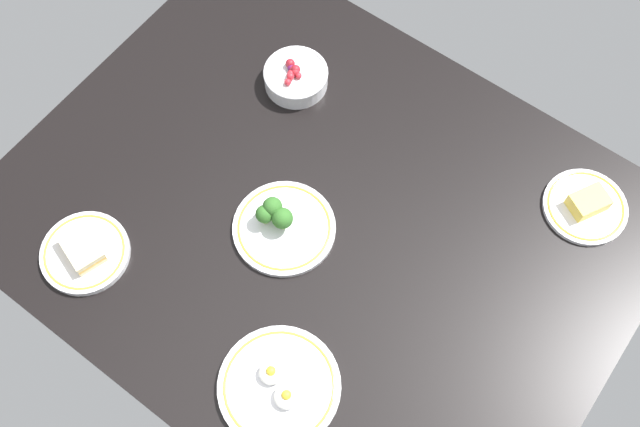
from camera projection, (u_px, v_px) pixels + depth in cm
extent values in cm
cube|color=black|center=(320.00, 222.00, 154.84)|extent=(125.63, 99.29, 4.00)
cylinder|color=silver|center=(279.00, 386.00, 137.70)|extent=(22.87, 22.87, 1.42)
torus|color=gold|center=(279.00, 386.00, 137.06)|extent=(20.63, 20.63, 0.50)
ellipsoid|color=white|center=(271.00, 372.00, 136.81)|extent=(4.62, 4.62, 2.54)
sphere|color=yellow|center=(271.00, 371.00, 135.77)|extent=(1.85, 1.85, 1.85)
ellipsoid|color=white|center=(287.00, 396.00, 134.96)|extent=(4.68, 4.68, 2.57)
sphere|color=yellow|center=(286.00, 395.00, 133.91)|extent=(1.87, 1.87, 1.87)
cylinder|color=silver|center=(284.00, 228.00, 151.38)|extent=(20.95, 20.95, 1.18)
torus|color=gold|center=(284.00, 227.00, 150.85)|extent=(18.94, 18.94, 0.50)
cylinder|color=#9EBC72|center=(265.00, 219.00, 150.43)|extent=(1.30, 1.30, 2.10)
sphere|color=#2D6023|center=(265.00, 214.00, 148.21)|extent=(3.72, 3.72, 3.72)
cylinder|color=#9EBC72|center=(283.00, 224.00, 149.91)|extent=(1.51, 1.51, 2.21)
sphere|color=#2D6023|center=(282.00, 218.00, 147.44)|extent=(4.33, 4.33, 4.33)
cylinder|color=#9EBC72|center=(273.00, 213.00, 150.61)|extent=(1.41, 1.41, 2.81)
sphere|color=#2D6023|center=(272.00, 207.00, 147.97)|extent=(4.03, 4.03, 4.03)
cylinder|color=silver|center=(85.00, 253.00, 148.90)|extent=(17.76, 17.76, 1.50)
torus|color=gold|center=(84.00, 252.00, 148.22)|extent=(16.13, 16.13, 0.50)
cube|color=beige|center=(83.00, 250.00, 147.68)|extent=(10.40, 8.55, 1.20)
cube|color=#E5B24C|center=(82.00, 249.00, 146.77)|extent=(10.40, 8.55, 0.80)
cube|color=beige|center=(80.00, 247.00, 145.87)|extent=(10.40, 8.55, 1.20)
cylinder|color=silver|center=(296.00, 78.00, 165.21)|extent=(14.05, 14.05, 4.10)
torus|color=silver|center=(296.00, 72.00, 163.35)|extent=(14.29, 14.29, 0.80)
sphere|color=#B2232D|center=(290.00, 76.00, 161.85)|extent=(1.77, 1.77, 1.77)
sphere|color=#B2232D|center=(288.00, 82.00, 161.34)|extent=(1.53, 1.53, 1.53)
sphere|color=maroon|center=(296.00, 70.00, 162.38)|extent=(2.12, 2.12, 2.12)
sphere|color=#B2232D|center=(291.00, 74.00, 162.30)|extent=(1.54, 1.54, 1.54)
sphere|color=#B2232D|center=(295.00, 72.00, 162.30)|extent=(1.90, 1.90, 1.90)
sphere|color=maroon|center=(290.00, 64.00, 163.06)|extent=(2.12, 2.12, 2.12)
sphere|color=#59144C|center=(291.00, 68.00, 162.84)|extent=(1.64, 1.64, 1.64)
sphere|color=#B2232D|center=(299.00, 76.00, 162.12)|extent=(1.42, 1.42, 1.42)
sphere|color=maroon|center=(293.00, 69.00, 162.64)|extent=(1.72, 1.72, 1.72)
cylinder|color=silver|center=(585.00, 207.00, 153.51)|extent=(17.32, 17.32, 1.00)
torus|color=gold|center=(586.00, 206.00, 153.06)|extent=(15.74, 15.74, 0.50)
cube|color=#F2D14C|center=(589.00, 202.00, 151.49)|extent=(8.21, 9.03, 3.45)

